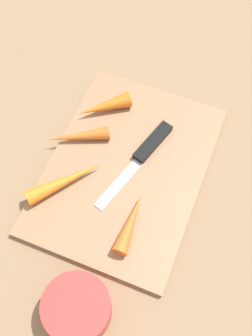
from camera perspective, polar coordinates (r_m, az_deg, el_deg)
The scene contains 8 objects.
ground_plane at distance 0.74m, azimuth 0.00°, elevation -0.42°, with size 1.40×1.40×0.00m, color #8C6D4C.
cutting_board at distance 0.74m, azimuth 0.00°, elevation -0.21°, with size 0.36×0.26×0.01m, color #99704C.
knife at distance 0.74m, azimuth 3.02°, elevation 2.78°, with size 0.20×0.08×0.01m.
carrot_long at distance 0.75m, azimuth -6.42°, elevation 4.27°, with size 0.02×0.02×0.11m, color orange.
carrot_longest at distance 0.71m, azimuth -8.16°, elevation -1.72°, with size 0.03×0.03×0.14m, color orange.
carrot_short at distance 0.68m, azimuth 0.62°, elevation -7.36°, with size 0.03×0.03×0.10m, color orange.
carrot_shortest at distance 0.78m, azimuth -2.92°, elevation 8.30°, with size 0.03×0.03×0.10m, color orange.
small_bowl at distance 0.65m, azimuth -6.61°, elevation -18.33°, with size 0.10×0.10×0.05m, color red.
Camera 1 is at (0.31, 0.12, 0.66)m, focal length 45.21 mm.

